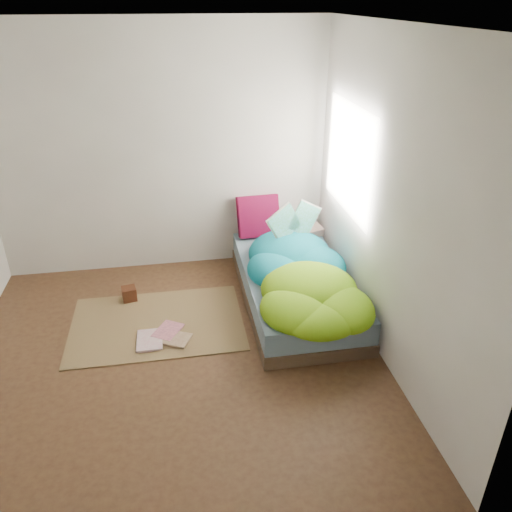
{
  "coord_description": "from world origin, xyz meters",
  "views": [
    {
      "loc": [
        0.11,
        -3.42,
        2.76
      ],
      "look_at": [
        0.83,
        0.75,
        0.53
      ],
      "focal_mm": 35.0,
      "sensor_mm": 36.0,
      "label": 1
    }
  ],
  "objects_px": {
    "open_book": "(295,212)",
    "floor_book_a": "(137,341)",
    "wooden_box": "(129,294)",
    "bed": "(295,287)",
    "pillow_magenta": "(258,216)",
    "floor_book_b": "(158,329)"
  },
  "relations": [
    {
      "from": "floor_book_a",
      "to": "bed",
      "type": "bearing_deg",
      "value": 16.38
    },
    {
      "from": "bed",
      "to": "floor_book_b",
      "type": "bearing_deg",
      "value": -168.26
    },
    {
      "from": "open_book",
      "to": "floor_book_b",
      "type": "relative_size",
      "value": 1.83
    },
    {
      "from": "open_book",
      "to": "floor_book_a",
      "type": "xyz_separation_m",
      "value": [
        -1.61,
        -0.78,
        -0.81
      ]
    },
    {
      "from": "bed",
      "to": "wooden_box",
      "type": "xyz_separation_m",
      "value": [
        -1.65,
        0.29,
        -0.09
      ]
    },
    {
      "from": "pillow_magenta",
      "to": "open_book",
      "type": "relative_size",
      "value": 0.9
    },
    {
      "from": "bed",
      "to": "open_book",
      "type": "distance_m",
      "value": 0.75
    },
    {
      "from": "floor_book_a",
      "to": "floor_book_b",
      "type": "bearing_deg",
      "value": 41.36
    },
    {
      "from": "open_book",
      "to": "wooden_box",
      "type": "xyz_separation_m",
      "value": [
        -1.71,
        -0.04,
        -0.76
      ]
    },
    {
      "from": "pillow_magenta",
      "to": "floor_book_b",
      "type": "xyz_separation_m",
      "value": [
        -1.15,
        -1.19,
        -0.54
      ]
    },
    {
      "from": "open_book",
      "to": "wooden_box",
      "type": "relative_size",
      "value": 3.76
    },
    {
      "from": "floor_book_b",
      "to": "bed",
      "type": "bearing_deg",
      "value": 43.18
    },
    {
      "from": "bed",
      "to": "wooden_box",
      "type": "relative_size",
      "value": 14.75
    },
    {
      "from": "open_book",
      "to": "bed",
      "type": "bearing_deg",
      "value": -120.39
    },
    {
      "from": "pillow_magenta",
      "to": "open_book",
      "type": "bearing_deg",
      "value": -68.05
    },
    {
      "from": "wooden_box",
      "to": "floor_book_a",
      "type": "xyz_separation_m",
      "value": [
        0.1,
        -0.74,
        -0.06
      ]
    },
    {
      "from": "bed",
      "to": "pillow_magenta",
      "type": "xyz_separation_m",
      "value": [
        -0.21,
        0.91,
        0.4
      ]
    },
    {
      "from": "bed",
      "to": "floor_book_a",
      "type": "xyz_separation_m",
      "value": [
        -1.55,
        -0.45,
        -0.14
      ]
    },
    {
      "from": "pillow_magenta",
      "to": "bed",
      "type": "bearing_deg",
      "value": -80.47
    },
    {
      "from": "bed",
      "to": "floor_book_b",
      "type": "xyz_separation_m",
      "value": [
        -1.36,
        -0.28,
        -0.14
      ]
    },
    {
      "from": "bed",
      "to": "open_book",
      "type": "height_order",
      "value": "open_book"
    },
    {
      "from": "bed",
      "to": "wooden_box",
      "type": "bearing_deg",
      "value": 169.93
    }
  ]
}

